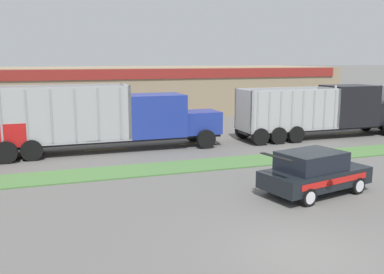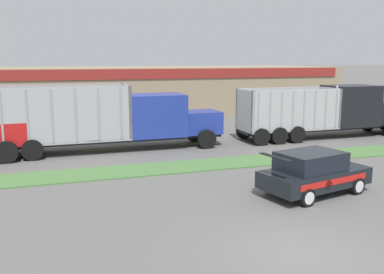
% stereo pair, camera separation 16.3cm
% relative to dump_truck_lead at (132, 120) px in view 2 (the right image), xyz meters
% --- Properties ---
extents(ground_plane, '(600.00, 600.00, 0.00)m').
position_rel_dump_truck_lead_xyz_m(ground_plane, '(1.70, -14.11, -1.63)').
color(ground_plane, slate).
extents(grass_verge, '(120.00, 2.16, 0.06)m').
position_rel_dump_truck_lead_xyz_m(grass_verge, '(1.70, -4.75, -1.60)').
color(grass_verge, '#517F42').
rests_on(grass_verge, ground_plane).
extents(centre_line_3, '(2.40, 0.14, 0.01)m').
position_rel_dump_truck_lead_xyz_m(centre_line_3, '(-6.74, 0.33, -1.62)').
color(centre_line_3, yellow).
rests_on(centre_line_3, ground_plane).
extents(centre_line_4, '(2.40, 0.14, 0.01)m').
position_rel_dump_truck_lead_xyz_m(centre_line_4, '(-1.34, 0.33, -1.62)').
color(centre_line_4, yellow).
rests_on(centre_line_4, ground_plane).
extents(centre_line_5, '(2.40, 0.14, 0.01)m').
position_rel_dump_truck_lead_xyz_m(centre_line_5, '(4.06, 0.33, -1.62)').
color(centre_line_5, yellow).
rests_on(centre_line_5, ground_plane).
extents(centre_line_6, '(2.40, 0.14, 0.01)m').
position_rel_dump_truck_lead_xyz_m(centre_line_6, '(9.46, 0.33, -1.62)').
color(centre_line_6, yellow).
rests_on(centre_line_6, ground_plane).
extents(centre_line_7, '(2.40, 0.14, 0.01)m').
position_rel_dump_truck_lead_xyz_m(centre_line_7, '(14.86, 0.33, -1.62)').
color(centre_line_7, yellow).
rests_on(centre_line_7, ground_plane).
extents(dump_truck_lead, '(12.09, 2.57, 3.57)m').
position_rel_dump_truck_lead_xyz_m(dump_truck_lead, '(0.00, 0.00, 0.00)').
color(dump_truck_lead, black).
rests_on(dump_truck_lead, ground_plane).
extents(dump_truck_far_right, '(11.01, 2.57, 3.35)m').
position_rel_dump_truck_lead_xyz_m(dump_truck_far_right, '(13.14, -0.22, 0.02)').
color(dump_truck_far_right, black).
rests_on(dump_truck_far_right, ground_plane).
extents(rally_car, '(4.44, 2.72, 1.64)m').
position_rel_dump_truck_lead_xyz_m(rally_car, '(4.83, -10.04, -0.81)').
color(rally_car, black).
rests_on(rally_car, ground_plane).
extents(store_building_backdrop, '(35.84, 12.10, 4.19)m').
position_rel_dump_truck_lead_xyz_m(store_building_backdrop, '(4.28, 17.08, 0.47)').
color(store_building_backdrop, '#9E896B').
rests_on(store_building_backdrop, ground_plane).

